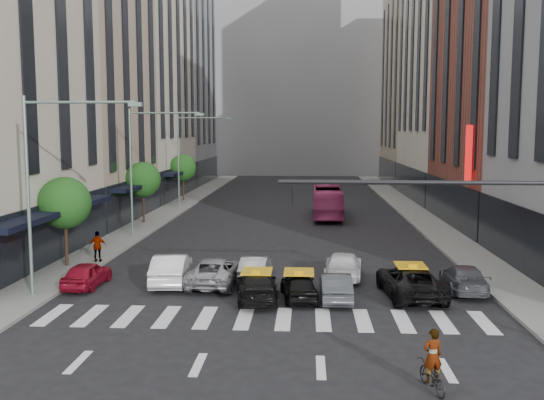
% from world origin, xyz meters
% --- Properties ---
extents(ground, '(160.00, 160.00, 0.00)m').
position_xyz_m(ground, '(0.00, 0.00, 0.00)').
color(ground, black).
rests_on(ground, ground).
extents(sidewalk_left, '(3.00, 96.00, 0.15)m').
position_xyz_m(sidewalk_left, '(-11.50, 30.00, 0.07)').
color(sidewalk_left, slate).
rests_on(sidewalk_left, ground).
extents(sidewalk_right, '(3.00, 96.00, 0.15)m').
position_xyz_m(sidewalk_right, '(11.50, 30.00, 0.07)').
color(sidewalk_right, slate).
rests_on(sidewalk_right, ground).
extents(building_left_b, '(8.00, 16.00, 24.00)m').
position_xyz_m(building_left_b, '(-17.00, 28.00, 12.00)').
color(building_left_b, tan).
rests_on(building_left_b, ground).
extents(building_left_c, '(8.00, 20.00, 36.00)m').
position_xyz_m(building_left_c, '(-17.00, 46.00, 18.00)').
color(building_left_c, beige).
rests_on(building_left_c, ground).
extents(building_left_d, '(8.00, 18.00, 30.00)m').
position_xyz_m(building_left_d, '(-17.00, 65.00, 15.00)').
color(building_left_d, gray).
rests_on(building_left_d, ground).
extents(building_right_b, '(8.00, 18.00, 26.00)m').
position_xyz_m(building_right_b, '(17.00, 27.00, 13.00)').
color(building_right_b, brown).
rests_on(building_right_b, ground).
extents(building_right_c, '(8.00, 20.00, 40.00)m').
position_xyz_m(building_right_c, '(17.00, 46.00, 20.00)').
color(building_right_c, beige).
rests_on(building_right_c, ground).
extents(building_right_d, '(8.00, 18.00, 28.00)m').
position_xyz_m(building_right_d, '(17.00, 65.00, 14.00)').
color(building_right_d, tan).
rests_on(building_right_d, ground).
extents(building_far, '(30.00, 10.00, 36.00)m').
position_xyz_m(building_far, '(0.00, 85.00, 18.00)').
color(building_far, gray).
rests_on(building_far, ground).
extents(tree_near, '(2.88, 2.88, 4.95)m').
position_xyz_m(tree_near, '(-11.80, 10.00, 3.65)').
color(tree_near, black).
rests_on(tree_near, sidewalk_left).
extents(tree_mid, '(2.88, 2.88, 4.95)m').
position_xyz_m(tree_mid, '(-11.80, 26.00, 3.65)').
color(tree_mid, black).
rests_on(tree_mid, sidewalk_left).
extents(tree_far, '(2.88, 2.88, 4.95)m').
position_xyz_m(tree_far, '(-11.80, 42.00, 3.65)').
color(tree_far, black).
rests_on(tree_far, sidewalk_left).
extents(streetlamp_near, '(5.38, 0.25, 9.00)m').
position_xyz_m(streetlamp_near, '(-10.04, 4.00, 5.90)').
color(streetlamp_near, gray).
rests_on(streetlamp_near, sidewalk_left).
extents(streetlamp_mid, '(5.38, 0.25, 9.00)m').
position_xyz_m(streetlamp_mid, '(-10.04, 20.00, 5.90)').
color(streetlamp_mid, gray).
rests_on(streetlamp_mid, sidewalk_left).
extents(streetlamp_far, '(5.38, 0.25, 9.00)m').
position_xyz_m(streetlamp_far, '(-10.04, 36.00, 5.90)').
color(streetlamp_far, gray).
rests_on(streetlamp_far, sidewalk_left).
extents(traffic_signal, '(10.10, 0.20, 6.00)m').
position_xyz_m(traffic_signal, '(7.69, -1.00, 4.47)').
color(traffic_signal, black).
rests_on(traffic_signal, ground).
extents(liberty_sign, '(0.30, 0.70, 4.00)m').
position_xyz_m(liberty_sign, '(12.60, 20.00, 6.00)').
color(liberty_sign, red).
rests_on(liberty_sign, ground).
extents(car_red, '(1.61, 3.73, 1.25)m').
position_xyz_m(car_red, '(-9.20, 6.04, 0.63)').
color(car_red, maroon).
rests_on(car_red, ground).
extents(car_white_front, '(2.00, 4.75, 1.53)m').
position_xyz_m(car_white_front, '(-5.20, 6.85, 0.76)').
color(car_white_front, silver).
rests_on(car_white_front, ground).
extents(car_silver, '(2.48, 5.02, 1.37)m').
position_xyz_m(car_silver, '(-3.01, 6.85, 0.69)').
color(car_silver, '#A9A8AD').
rests_on(car_silver, ground).
extents(taxi_left, '(2.35, 4.66, 1.30)m').
position_xyz_m(taxi_left, '(-0.71, 4.24, 0.65)').
color(taxi_left, black).
rests_on(taxi_left, ground).
extents(taxi_center, '(1.94, 3.80, 1.24)m').
position_xyz_m(taxi_center, '(1.18, 4.45, 0.62)').
color(taxi_center, black).
rests_on(taxi_center, ground).
extents(car_grey_mid, '(1.41, 3.86, 1.26)m').
position_xyz_m(car_grey_mid, '(2.83, 4.40, 0.63)').
color(car_grey_mid, '#393C40').
rests_on(car_grey_mid, ground).
extents(taxi_right, '(2.87, 5.39, 1.44)m').
position_xyz_m(taxi_right, '(6.29, 5.19, 0.72)').
color(taxi_right, black).
rests_on(taxi_right, ground).
extents(car_grey_curb, '(2.01, 4.44, 1.26)m').
position_xyz_m(car_grey_curb, '(9.00, 6.30, 0.63)').
color(car_grey_curb, '#484B51').
rests_on(car_grey_curb, ground).
extents(car_row2_left, '(1.49, 3.88, 1.26)m').
position_xyz_m(car_row2_left, '(-1.09, 7.92, 0.63)').
color(car_row2_left, '#A6A6AC').
rests_on(car_row2_left, ground).
extents(car_row2_right, '(2.25, 4.69, 1.32)m').
position_xyz_m(car_row2_right, '(3.42, 8.65, 0.66)').
color(car_row2_right, white).
rests_on(car_row2_right, ground).
extents(bus, '(2.55, 10.43, 2.90)m').
position_xyz_m(bus, '(3.33, 31.01, 1.45)').
color(bus, '#BE3777').
rests_on(bus, ground).
extents(motorcycle, '(0.96, 1.75, 0.87)m').
position_xyz_m(motorcycle, '(5.21, -5.06, 0.43)').
color(motorcycle, black).
rests_on(motorcycle, ground).
extents(rider, '(0.67, 0.52, 1.63)m').
position_xyz_m(rider, '(5.21, -5.06, 1.68)').
color(rider, gray).
rests_on(rider, motorcycle).
extents(pedestrian_far, '(1.07, 0.55, 1.76)m').
position_xyz_m(pedestrian_far, '(-10.40, 11.05, 1.03)').
color(pedestrian_far, gray).
rests_on(pedestrian_far, sidewalk_left).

